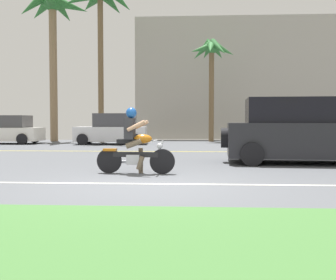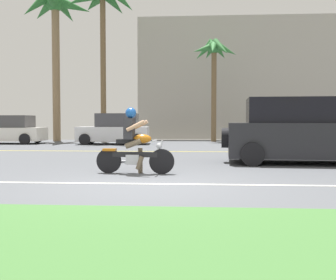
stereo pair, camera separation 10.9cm
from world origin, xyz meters
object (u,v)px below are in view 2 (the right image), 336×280
(parked_car_1, at_px, (115,130))
(palm_tree_1, at_px, (214,55))
(motorcyclist, at_px, (134,146))
(palm_tree_2, at_px, (55,16))
(suv_nearby, at_px, (307,132))
(parked_car_0, at_px, (4,130))
(palm_tree_0, at_px, (102,4))

(parked_car_1, distance_m, palm_tree_1, 7.31)
(motorcyclist, height_order, palm_tree_1, palm_tree_1)
(motorcyclist, bearing_deg, palm_tree_2, 115.24)
(parked_car_1, bearing_deg, palm_tree_2, 145.32)
(palm_tree_2, bearing_deg, suv_nearby, -46.41)
(motorcyclist, height_order, suv_nearby, suv_nearby)
(parked_car_0, height_order, palm_tree_2, palm_tree_2)
(parked_car_1, bearing_deg, palm_tree_1, 29.16)
(parked_car_1, xyz_separation_m, palm_tree_1, (5.21, 2.91, 4.22))
(parked_car_0, height_order, palm_tree_0, palm_tree_0)
(suv_nearby, height_order, parked_car_0, suv_nearby)
(palm_tree_2, bearing_deg, palm_tree_1, 0.68)
(parked_car_0, xyz_separation_m, palm_tree_1, (11.15, 2.83, 4.25))
(suv_nearby, distance_m, palm_tree_1, 12.92)
(parked_car_0, bearing_deg, palm_tree_2, 55.15)
(motorcyclist, xyz_separation_m, parked_car_1, (-2.82, 11.77, 0.10))
(parked_car_0, xyz_separation_m, palm_tree_2, (1.89, 2.72, 6.62))
(motorcyclist, bearing_deg, palm_tree_1, 80.75)
(palm_tree_0, height_order, palm_tree_2, palm_tree_0)
(motorcyclist, distance_m, palm_tree_1, 15.49)
(motorcyclist, distance_m, palm_tree_0, 15.72)
(parked_car_0, bearing_deg, palm_tree_0, 18.82)
(palm_tree_1, bearing_deg, parked_car_0, -165.77)
(parked_car_0, distance_m, palm_tree_1, 12.27)
(motorcyclist, xyz_separation_m, suv_nearby, (4.53, 2.59, 0.26))
(palm_tree_0, bearing_deg, palm_tree_1, 10.46)
(parked_car_1, height_order, palm_tree_1, palm_tree_1)
(suv_nearby, relative_size, parked_car_0, 1.09)
(parked_car_1, bearing_deg, palm_tree_0, 120.04)
(motorcyclist, xyz_separation_m, palm_tree_1, (2.39, 14.68, 4.31))
(parked_car_1, bearing_deg, suv_nearby, -51.30)
(palm_tree_2, bearing_deg, palm_tree_0, -18.95)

